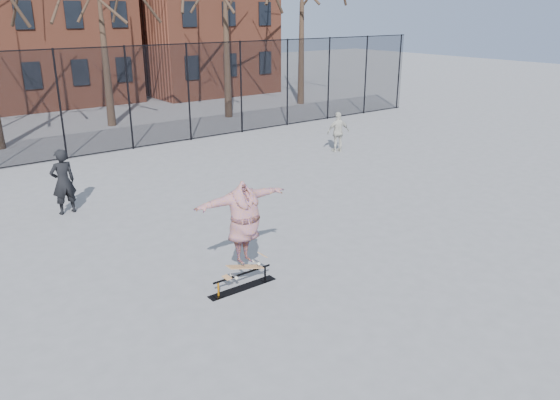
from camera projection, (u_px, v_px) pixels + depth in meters
ground at (331, 278)px, 11.32m from camera, size 100.00×100.00×0.00m
skate_rail at (242, 282)px, 10.87m from camera, size 1.51×0.23×0.33m
skateboard at (245, 270)px, 10.83m from camera, size 0.87×0.21×0.10m
skater at (244, 228)px, 10.54m from camera, size 2.06×0.59×1.67m
bystander_black at (63, 182)px, 14.63m from camera, size 0.68×0.48×1.79m
bystander_white at (338, 132)px, 21.12m from camera, size 0.98×0.64×1.55m
fence at (98, 100)px, 20.40m from camera, size 34.03×0.07×4.00m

